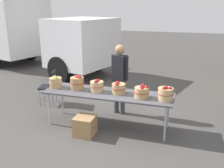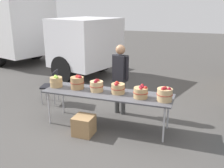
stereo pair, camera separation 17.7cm
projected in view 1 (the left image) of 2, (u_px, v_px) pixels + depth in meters
The scene contains 12 objects.
ground_plane at pixel (108, 126), 5.49m from camera, with size 40.00×40.00×0.00m, color #474442.
market_table at pixel (108, 94), 5.28m from camera, with size 2.70×0.76×0.75m.
apple_basket_green_0 at pixel (56, 82), 5.58m from camera, with size 0.29×0.29×0.27m.
apple_basket_red_0 at pixel (77, 83), 5.46m from camera, with size 0.30×0.30×0.31m.
apple_basket_red_1 at pixel (97, 86), 5.32m from camera, with size 0.29×0.29×0.27m.
apple_basket_red_2 at pixel (118, 88), 5.20m from camera, with size 0.30×0.30×0.26m.
apple_basket_red_3 at pixel (142, 92), 4.97m from camera, with size 0.30×0.30×0.26m.
apple_basket_red_4 at pixel (166, 94), 4.82m from camera, with size 0.31×0.31×0.29m.
vendor_adult at pixel (120, 74), 5.85m from camera, with size 0.42×0.29×1.64m.
box_truck at pixel (16, 30), 10.60m from camera, with size 7.99×4.31×2.75m.
folding_chair at pixel (50, 84), 6.61m from camera, with size 0.49×0.49×0.86m.
produce_crate at pixel (85, 126), 5.06m from camera, with size 0.39×0.39×0.39m, color #A87F51.
Camera 1 is at (1.57, -4.72, 2.50)m, focal length 40.90 mm.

